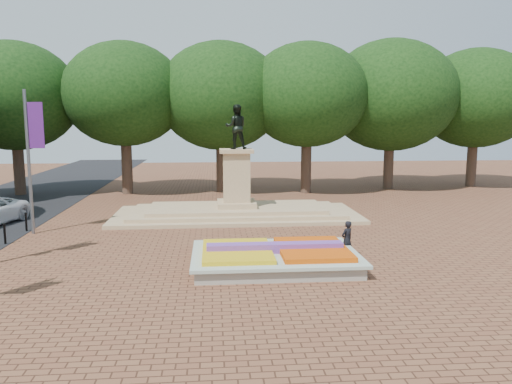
% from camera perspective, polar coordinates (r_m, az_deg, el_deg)
% --- Properties ---
extents(ground, '(90.00, 90.00, 0.00)m').
position_cam_1_polar(ground, '(21.17, -1.21, -6.99)').
color(ground, brown).
rests_on(ground, ground).
extents(flower_bed, '(6.30, 4.30, 0.91)m').
position_cam_1_polar(flower_bed, '(19.24, 2.26, -7.40)').
color(flower_bed, gray).
rests_on(flower_bed, ground).
extents(monument, '(14.00, 6.00, 6.40)m').
position_cam_1_polar(monument, '(28.79, -2.24, -1.09)').
color(monument, tan).
rests_on(monument, ground).
extents(tree_row_back, '(44.80, 8.80, 10.43)m').
position_cam_1_polar(tree_row_back, '(38.56, 0.52, 9.94)').
color(tree_row_back, '#3C2921').
rests_on(tree_row_back, ground).
extents(pedestrian, '(0.67, 0.61, 1.54)m').
position_cam_1_polar(pedestrian, '(20.57, 10.35, -5.37)').
color(pedestrian, black).
rests_on(pedestrian, ground).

